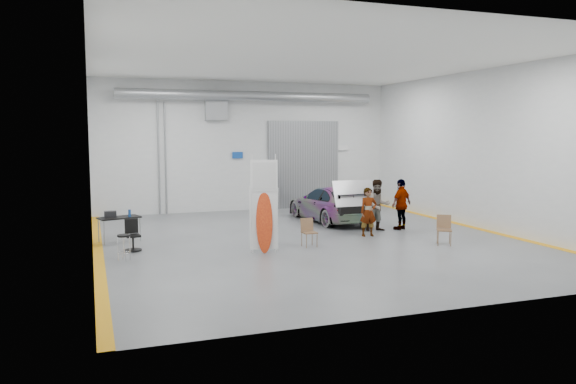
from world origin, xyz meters
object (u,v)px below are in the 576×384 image
object	(u,v)px
person_b	(378,205)
folding_chair_far	(444,236)
person_c	(401,204)
person_a	(368,212)
work_table	(117,217)
office_chair	(133,237)
surfboard_display	(266,213)
sedan_car	(330,204)
folding_chair_near	(309,238)
shop_stool	(124,248)

from	to	relation	value
person_b	folding_chair_far	world-z (taller)	person_b
person_c	person_a	bearing A→B (deg)	-1.51
folding_chair_far	work_table	world-z (taller)	work_table
person_c	office_chair	xyz separation A→B (m)	(-9.81, -0.59, -0.54)
surfboard_display	office_chair	distance (m)	4.21
surfboard_display	folding_chair_far	world-z (taller)	surfboard_display
sedan_car	person_b	distance (m)	2.87
sedan_car	person_a	xyz separation A→B (m)	(-0.11, -3.58, 0.14)
surfboard_display	work_table	bearing A→B (deg)	153.73
surfboard_display	folding_chair_near	world-z (taller)	surfboard_display
sedan_car	person_a	distance (m)	3.58
sedan_car	folding_chair_far	world-z (taller)	sedan_car
person_a	work_table	xyz separation A→B (m)	(-8.39, 1.87, -0.02)
person_c	surfboard_display	bearing A→B (deg)	-5.26
surfboard_display	folding_chair_near	size ratio (longest dim) A/B	3.32
folding_chair_far	person_c	bearing A→B (deg)	115.99
folding_chair_near	shop_stool	size ratio (longest dim) A/B	1.20
person_b	surfboard_display	distance (m)	5.53
person_c	work_table	distance (m)	10.25
folding_chair_near	folding_chair_far	bearing A→B (deg)	-18.66
sedan_car	person_c	size ratio (longest dim) A/B	2.57
sedan_car	shop_stool	distance (m)	9.69
surfboard_display	shop_stool	size ratio (longest dim) A/B	3.97
person_a	folding_chair_far	size ratio (longest dim) A/B	1.79
sedan_car	work_table	distance (m)	8.68
folding_chair_far	shop_stool	world-z (taller)	folding_chair_far
folding_chair_far	work_table	xyz separation A→B (m)	(-9.97, 4.09, 0.54)
person_a	sedan_car	bearing A→B (deg)	91.42
surfboard_display	work_table	xyz separation A→B (m)	(-4.17, 3.30, -0.38)
shop_stool	surfboard_display	bearing A→B (deg)	-4.11
sedan_car	folding_chair_near	bearing A→B (deg)	55.72
person_b	shop_stool	world-z (taller)	person_b
folding_chair_near	person_b	bearing A→B (deg)	25.05
person_b	work_table	size ratio (longest dim) A/B	1.31
office_chair	person_c	bearing A→B (deg)	-3.30
folding_chair_near	person_a	bearing A→B (deg)	18.41
work_table	person_c	bearing A→B (deg)	-5.91
person_b	office_chair	size ratio (longest dim) A/B	1.99
person_b	office_chair	world-z (taller)	person_b
person_a	office_chair	bearing A→B (deg)	-178.34
person_a	person_c	size ratio (longest dim) A/B	0.90
person_a	person_c	distance (m)	1.98
folding_chair_near	shop_stool	world-z (taller)	folding_chair_near
folding_chair_near	sedan_car	bearing A→B (deg)	56.18
sedan_car	office_chair	xyz separation A→B (m)	(-8.12, -3.36, -0.29)
sedan_car	surfboard_display	distance (m)	6.64
sedan_car	person_c	distance (m)	3.25
person_a	shop_stool	world-z (taller)	person_a
office_chair	work_table	bearing A→B (deg)	96.36
folding_chair_near	office_chair	xyz separation A→B (m)	(-5.36, 1.25, 0.14)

